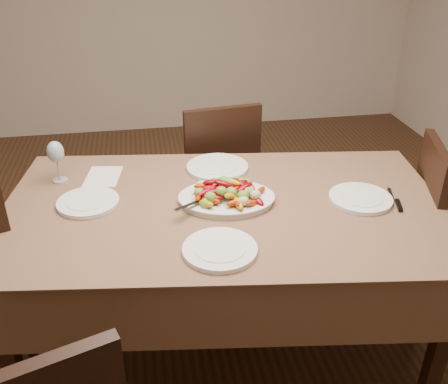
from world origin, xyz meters
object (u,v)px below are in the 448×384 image
plate_right (360,199)px  plate_near (220,250)px  plate_left (88,202)px  wine_glass (57,160)px  dining_table (224,277)px  plate_far (217,167)px  serving_platter (226,200)px  chair_far (213,174)px

plate_right → plate_near: same height
plate_left → plate_right: size_ratio=0.97×
wine_glass → dining_table: bearing=-26.2°
dining_table → plate_right: bearing=-5.9°
dining_table → plate_far: plate_far is taller
dining_table → wine_glass: (-0.70, 0.34, 0.48)m
plate_far → wine_glass: (-0.72, 0.00, 0.09)m
plate_right → plate_far: 0.68m
serving_platter → plate_near: serving_platter is taller
serving_platter → plate_near: 0.36m
plate_far → plate_near: (-0.10, -0.67, 0.00)m
serving_platter → dining_table: bearing=-122.4°
plate_far → plate_left: bearing=-157.8°
chair_far → serving_platter: 0.88m
wine_glass → plate_near: bearing=-46.9°
chair_far → plate_near: (-0.15, -1.18, 0.29)m
serving_platter → plate_left: (-0.57, 0.08, -0.00)m
plate_left → chair_far: bearing=49.4°
chair_far → plate_near: chair_far is taller
chair_far → plate_left: bearing=41.7°
dining_table → plate_left: 0.69m
dining_table → plate_right: size_ratio=6.95×
dining_table → chair_far: size_ratio=1.94×
dining_table → plate_near: (-0.07, -0.33, 0.39)m
serving_platter → plate_right: size_ratio=1.48×
serving_platter → plate_right: 0.57m
chair_far → plate_left: chair_far is taller
plate_right → plate_far: (-0.55, 0.40, 0.00)m
plate_right → wine_glass: bearing=162.5°
dining_table → chair_far: bearing=84.4°
plate_near → plate_left: bearing=138.7°
serving_platter → wine_glass: bearing=155.8°
chair_far → plate_right: size_ratio=3.59×
plate_left → plate_far: bearing=22.2°
plate_left → serving_platter: bearing=-7.9°
serving_platter → wine_glass: 0.79m
serving_platter → wine_glass: size_ratio=1.91×
plate_left → plate_near: size_ratio=0.95×
dining_table → plate_far: 0.52m
plate_left → plate_right: same height
plate_far → plate_near: size_ratio=1.08×
dining_table → plate_near: 0.51m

